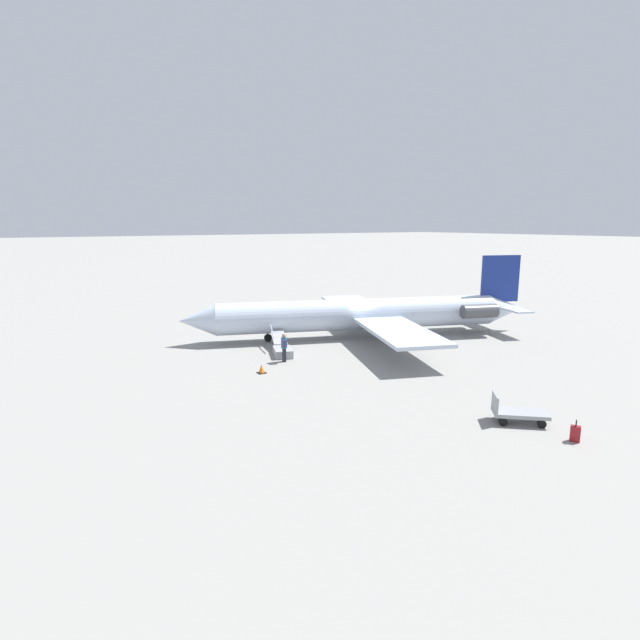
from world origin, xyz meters
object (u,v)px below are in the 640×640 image
Objects in this scene: passenger at (284,346)px; boarding_stairs at (282,349)px; suitcase at (575,433)px; luggage_cart at (517,412)px; airplane_main at (370,313)px.

boarding_stairs is at bearing -3.17° from passenger.
boarding_stairs reaches higher than suitcase.
luggage_cart is (-3.01, 15.28, 0.10)m from boarding_stairs.
suitcase is (-3.31, 17.67, -0.03)m from boarding_stairs.
luggage_cart is (-3.74, 13.65, -0.54)m from passenger.
passenger reaches higher than luggage_cart.
boarding_stairs is at bearing -37.58° from luggage_cart.
airplane_main is 6.14× the size of boarding_stairs.
boarding_stairs is at bearing 27.47° from airplane_main.
boarding_stairs is 4.67× the size of suitcase.
airplane_main is at bearing -103.88° from suitcase.
boarding_stairs is 1.73× the size of luggage_cart.
passenger is (8.63, 2.53, -0.76)m from airplane_main.
passenger is at bearing 37.27° from airplane_main.
passenger is 14.17m from luggage_cart.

